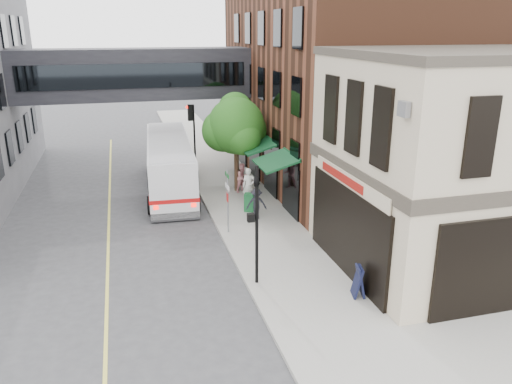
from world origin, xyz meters
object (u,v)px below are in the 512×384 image
pedestrian_b (243,178)px  pedestrian_a (249,186)px  pedestrian_c (256,204)px  newspaper_box (249,202)px  bus (169,162)px  sandwich_board (359,281)px

pedestrian_b → pedestrian_a: bearing=-120.4°
pedestrian_a → pedestrian_c: size_ratio=1.23×
pedestrian_c → newspaper_box: (-0.07, 1.17, -0.31)m
pedestrian_a → newspaper_box: (-0.30, -1.24, -0.48)m
pedestrian_a → pedestrian_c: 2.43m
pedestrian_a → pedestrian_b: bearing=93.2°
bus → pedestrian_a: size_ratio=5.85×
pedestrian_b → newspaper_box: (-0.45, -3.17, -0.38)m
pedestrian_a → pedestrian_b: (0.14, 1.93, -0.10)m
bus → pedestrian_b: size_ratio=6.56×
pedestrian_a → bus: bearing=140.9°
pedestrian_c → newspaper_box: bearing=106.3°
bus → pedestrian_c: 7.36m
sandwich_board → pedestrian_a: bearing=110.2°
bus → pedestrian_a: bearing=-46.5°
pedestrian_a → newspaper_box: 1.37m
pedestrian_a → pedestrian_b: 1.93m
bus → sandwich_board: bearing=-70.8°
pedestrian_c → sandwich_board: pedestrian_c is taller
pedestrian_a → newspaper_box: pedestrian_a is taller
pedestrian_a → pedestrian_c: pedestrian_a is taller
sandwich_board → newspaper_box: bearing=113.0°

